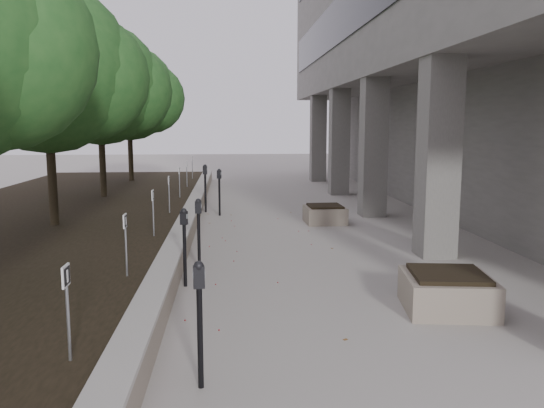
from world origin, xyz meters
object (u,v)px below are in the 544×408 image
parking_meter_1 (200,325)px  parking_meter_5 (205,188)px  crabapple_tree_5 (129,113)px  planter_back (325,214)px  parking_meter_3 (199,234)px  parking_meter_4 (219,192)px  parking_meter_2 (185,248)px  crabapple_tree_3 (48,104)px  crabapple_tree_4 (100,110)px  planter_front (447,291)px

parking_meter_1 → parking_meter_5: 11.39m
crabapple_tree_5 → parking_meter_1: (3.70, -17.36, -2.45)m
parking_meter_5 → planter_back: 3.98m
parking_meter_3 → parking_meter_4: size_ratio=0.96×
parking_meter_2 → parking_meter_3: size_ratio=0.99×
parking_meter_4 → crabapple_tree_3: bearing=-117.2°
parking_meter_5 → parking_meter_2: bearing=-81.4°
crabapple_tree_5 → planter_back: 10.83m
crabapple_tree_3 → parking_meter_3: size_ratio=4.08×
crabapple_tree_4 → crabapple_tree_5: size_ratio=1.00×
crabapple_tree_3 → parking_meter_5: size_ratio=3.69×
crabapple_tree_5 → parking_meter_4: crabapple_tree_5 is taller
planter_front → crabapple_tree_3: bearing=143.7°
parking_meter_2 → parking_meter_1: bearing=-64.5°
crabapple_tree_4 → parking_meter_2: bearing=-69.6°
crabapple_tree_3 → parking_meter_4: bearing=42.1°
crabapple_tree_4 → parking_meter_3: (3.44, -7.68, -2.45)m
crabapple_tree_4 → parking_meter_4: (3.71, -1.65, -2.42)m
parking_meter_3 → planter_front: parking_meter_3 is taller
crabapple_tree_3 → parking_meter_1: size_ratio=4.06×
parking_meter_2 → parking_meter_5: bearing=108.4°
crabapple_tree_4 → planter_back: bearing=-25.0°
crabapple_tree_3 → parking_meter_2: (3.26, -3.77, -2.46)m
parking_meter_2 → planter_front: 4.18m
parking_meter_4 → planter_front: bearing=-47.4°
crabapple_tree_3 → parking_meter_2: size_ratio=4.11×
parking_meter_4 → planter_back: parking_meter_4 is taller
crabapple_tree_4 → parking_meter_1: size_ratio=4.06×
crabapple_tree_4 → parking_meter_1: bearing=-73.3°
parking_meter_3 → parking_meter_4: (0.28, 6.03, 0.03)m
parking_meter_3 → planter_back: size_ratio=1.25×
planter_back → crabapple_tree_3: bearing=-163.9°
parking_meter_4 → parking_meter_3: bearing=-71.9°
parking_meter_1 → parking_meter_5: parking_meter_5 is taller
parking_meter_2 → crabapple_tree_5: bearing=121.8°
crabapple_tree_5 → parking_meter_3: crabapple_tree_5 is taller
parking_meter_5 → crabapple_tree_4: bearing=172.0°
parking_meter_3 → parking_meter_5: bearing=96.4°
crabapple_tree_4 → parking_meter_4: crabapple_tree_4 is taller
parking_meter_3 → parking_meter_5: parking_meter_5 is taller
parking_meter_3 → parking_meter_5: 6.70m
parking_meter_5 → planter_front: bearing=-58.7°
planter_front → planter_back: planter_front is taller
crabapple_tree_3 → planter_front: crabapple_tree_3 is taller
parking_meter_1 → parking_meter_3: bearing=87.1°
parking_meter_4 → planter_front: 9.27m
parking_meter_1 → planter_front: 4.06m
planter_back → crabapple_tree_4: bearing=155.0°
crabapple_tree_3 → planter_front: (7.15, -5.25, -2.84)m
parking_meter_1 → parking_meter_5: (-0.43, 11.38, 0.07)m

